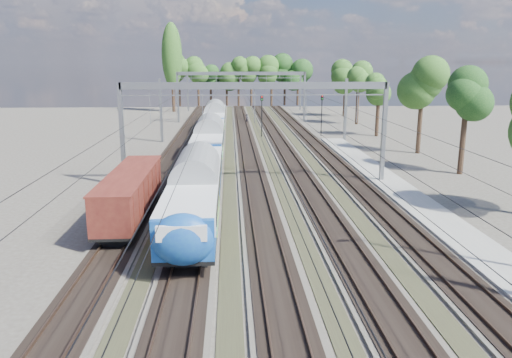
{
  "coord_description": "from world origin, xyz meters",
  "views": [
    {
      "loc": [
        -2.15,
        -13.39,
        10.66
      ],
      "look_at": [
        -0.4,
        20.06,
        2.8
      ],
      "focal_mm": 35.0,
      "sensor_mm": 36.0,
      "label": 1
    }
  ],
  "objects_px": {
    "signal_far": "(322,110)",
    "signal_near": "(262,111)",
    "emu_train": "(209,135)",
    "worker": "(247,119)",
    "freight_boxcar": "(130,193)"
  },
  "relations": [
    {
      "from": "freight_boxcar",
      "to": "signal_near",
      "type": "xyz_separation_m",
      "value": [
        11.47,
        39.07,
        1.79
      ]
    },
    {
      "from": "freight_boxcar",
      "to": "signal_near",
      "type": "distance_m",
      "value": 40.76
    },
    {
      "from": "freight_boxcar",
      "to": "worker",
      "type": "relative_size",
      "value": 7.9
    },
    {
      "from": "emu_train",
      "to": "signal_far",
      "type": "xyz_separation_m",
      "value": [
        15.87,
        17.46,
        1.03
      ]
    },
    {
      "from": "worker",
      "to": "signal_near",
      "type": "distance_m",
      "value": 17.5
    },
    {
      "from": "emu_train",
      "to": "signal_far",
      "type": "relative_size",
      "value": 11.31
    },
    {
      "from": "signal_near",
      "to": "signal_far",
      "type": "bearing_deg",
      "value": -8.82
    },
    {
      "from": "worker",
      "to": "signal_near",
      "type": "bearing_deg",
      "value": -150.03
    },
    {
      "from": "emu_train",
      "to": "signal_near",
      "type": "height_order",
      "value": "signal_near"
    },
    {
      "from": "emu_train",
      "to": "signal_near",
      "type": "bearing_deg",
      "value": 67.33
    },
    {
      "from": "signal_far",
      "to": "signal_near",
      "type": "bearing_deg",
      "value": -171.45
    },
    {
      "from": "worker",
      "to": "signal_far",
      "type": "xyz_separation_m",
      "value": [
        10.47,
        -16.38,
        2.97
      ]
    },
    {
      "from": "worker",
      "to": "signal_near",
      "type": "xyz_separation_m",
      "value": [
        1.56,
        -17.17,
        2.98
      ]
    },
    {
      "from": "emu_train",
      "to": "worker",
      "type": "height_order",
      "value": "emu_train"
    },
    {
      "from": "signal_near",
      "to": "signal_far",
      "type": "relative_size",
      "value": 1.0
    }
  ]
}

